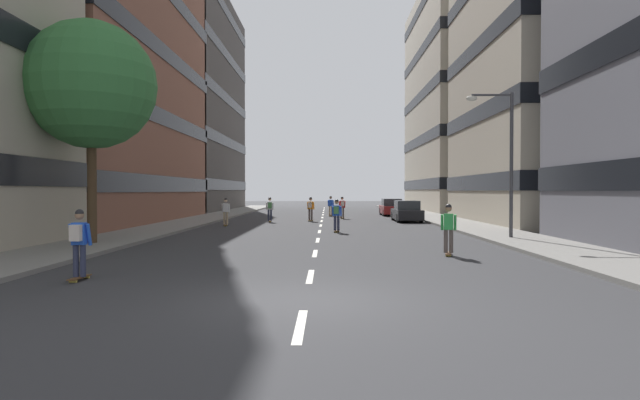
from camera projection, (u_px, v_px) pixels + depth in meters
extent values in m
plane|color=#333335|center=(321.00, 223.00, 36.44)|extent=(154.81, 154.81, 0.00)
cube|color=gray|center=(203.00, 219.00, 39.80)|extent=(3.33, 70.95, 0.14)
cube|color=gray|center=(442.00, 219.00, 39.53)|extent=(3.33, 70.95, 0.14)
cube|color=silver|center=(300.00, 326.00, 8.65)|extent=(0.16, 2.20, 0.01)
cube|color=silver|center=(310.00, 276.00, 13.65)|extent=(0.16, 2.20, 0.01)
cube|color=silver|center=(315.00, 253.00, 18.65)|extent=(0.16, 2.20, 0.01)
cube|color=silver|center=(318.00, 240.00, 23.64)|extent=(0.16, 2.20, 0.01)
cube|color=silver|center=(319.00, 232.00, 28.64)|extent=(0.16, 2.20, 0.01)
cube|color=silver|center=(321.00, 225.00, 33.64)|extent=(0.16, 2.20, 0.01)
cube|color=silver|center=(322.00, 221.00, 38.64)|extent=(0.16, 2.20, 0.01)
cube|color=silver|center=(322.00, 218.00, 43.64)|extent=(0.16, 2.20, 0.01)
cube|color=silver|center=(323.00, 215.00, 48.64)|extent=(0.16, 2.20, 0.01)
cube|color=silver|center=(323.00, 213.00, 53.64)|extent=(0.16, 2.20, 0.01)
cube|color=silver|center=(324.00, 211.00, 58.64)|extent=(0.16, 2.20, 0.01)
cube|color=silver|center=(324.00, 209.00, 63.63)|extent=(0.16, 2.20, 0.01)
cube|color=silver|center=(324.00, 208.00, 68.63)|extent=(0.16, 2.20, 0.01)
cube|color=black|center=(53.00, 184.00, 36.76)|extent=(16.44, 23.28, 1.10)
cube|color=black|center=(52.00, 120.00, 36.68)|extent=(16.44, 23.28, 1.10)
cube|color=black|center=(51.00, 55.00, 36.61)|extent=(16.44, 23.28, 1.10)
cube|color=#4C4744|center=(157.00, 105.00, 59.20)|extent=(16.32, 23.03, 23.95)
cube|color=black|center=(157.00, 185.00, 59.36)|extent=(16.44, 23.15, 1.10)
cube|color=black|center=(157.00, 143.00, 59.27)|extent=(16.44, 23.15, 1.10)
cube|color=black|center=(157.00, 100.00, 59.19)|extent=(16.44, 23.15, 1.10)
cube|color=black|center=(157.00, 58.00, 59.10)|extent=(16.44, 23.15, 1.10)
cube|color=black|center=(156.00, 15.00, 59.02)|extent=(16.44, 23.15, 1.10)
cube|color=#B2A893|center=(595.00, 54.00, 36.05)|extent=(16.32, 16.84, 23.30)
cube|color=black|center=(594.00, 183.00, 36.20)|extent=(16.44, 16.96, 1.10)
cube|color=black|center=(595.00, 115.00, 36.12)|extent=(16.44, 16.96, 1.10)
cube|color=black|center=(595.00, 47.00, 36.04)|extent=(16.44, 16.96, 1.10)
cube|color=#BCB29E|center=(492.00, 102.00, 58.63)|extent=(16.32, 21.95, 24.43)
cube|color=black|center=(492.00, 185.00, 58.79)|extent=(16.44, 22.07, 1.10)
cube|color=black|center=(492.00, 141.00, 58.71)|extent=(16.44, 22.07, 1.10)
cube|color=black|center=(492.00, 97.00, 58.62)|extent=(16.44, 22.07, 1.10)
cube|color=black|center=(492.00, 54.00, 58.54)|extent=(16.44, 22.07, 1.10)
cube|color=black|center=(493.00, 10.00, 58.45)|extent=(16.44, 22.07, 1.10)
cube|color=black|center=(407.00, 214.00, 38.06)|extent=(1.80, 4.40, 0.70)
cube|color=#2D3338|center=(407.00, 205.00, 37.90)|extent=(1.60, 2.10, 0.64)
cylinder|color=black|center=(393.00, 216.00, 39.53)|extent=(0.22, 0.64, 0.64)
cylinder|color=black|center=(414.00, 216.00, 39.51)|extent=(0.22, 0.64, 0.64)
cylinder|color=black|center=(398.00, 218.00, 36.63)|extent=(0.22, 0.64, 0.64)
cylinder|color=black|center=(421.00, 218.00, 36.61)|extent=(0.22, 0.64, 0.64)
cube|color=maroon|center=(391.00, 210.00, 47.20)|extent=(1.80, 4.40, 0.70)
cube|color=#2D3338|center=(392.00, 202.00, 47.04)|extent=(1.60, 2.10, 0.64)
cylinder|color=black|center=(381.00, 211.00, 48.66)|extent=(0.22, 0.64, 0.64)
cylinder|color=black|center=(398.00, 211.00, 48.64)|extent=(0.22, 0.64, 0.64)
cylinder|color=black|center=(384.00, 213.00, 45.76)|extent=(0.22, 0.64, 0.64)
cylinder|color=black|center=(403.00, 213.00, 45.74)|extent=(0.22, 0.64, 0.64)
cylinder|color=#4C3823|center=(92.00, 186.00, 21.10)|extent=(0.36, 0.36, 4.56)
sphere|color=#387A3D|center=(91.00, 85.00, 21.03)|extent=(5.12, 5.12, 5.12)
cylinder|color=#3F3F44|center=(511.00, 165.00, 23.56)|extent=(0.16, 0.16, 6.50)
cylinder|color=#3F3F44|center=(492.00, 95.00, 23.52)|extent=(1.80, 0.10, 0.10)
ellipsoid|color=silver|center=(472.00, 98.00, 23.54)|extent=(0.50, 0.30, 0.24)
cube|color=brown|center=(342.00, 218.00, 41.96)|extent=(0.34, 0.92, 0.02)
cylinder|color=#D8BF4C|center=(341.00, 218.00, 42.27)|extent=(0.19, 0.10, 0.07)
cylinder|color=#D8BF4C|center=(343.00, 218.00, 41.64)|extent=(0.19, 0.10, 0.07)
cylinder|color=#594C47|center=(341.00, 212.00, 41.94)|extent=(0.16, 0.16, 0.80)
cylinder|color=#594C47|center=(343.00, 212.00, 41.96)|extent=(0.16, 0.16, 0.80)
cube|color=red|center=(342.00, 204.00, 41.94)|extent=(0.35, 0.25, 0.55)
cylinder|color=red|center=(339.00, 204.00, 41.96)|extent=(0.13, 0.24, 0.55)
cylinder|color=red|center=(345.00, 204.00, 42.02)|extent=(0.13, 0.24, 0.55)
sphere|color=#997051|center=(342.00, 198.00, 41.95)|extent=(0.22, 0.22, 0.22)
sphere|color=black|center=(342.00, 198.00, 41.95)|extent=(0.21, 0.21, 0.21)
cube|color=beige|center=(343.00, 204.00, 41.76)|extent=(0.28, 0.20, 0.40)
cube|color=brown|center=(448.00, 253.00, 18.05)|extent=(0.40, 0.92, 0.02)
cylinder|color=#D8BF4C|center=(449.00, 253.00, 18.36)|extent=(0.19, 0.11, 0.07)
cylinder|color=#D8BF4C|center=(448.00, 256.00, 17.74)|extent=(0.19, 0.11, 0.07)
cylinder|color=#594C47|center=(446.00, 241.00, 18.06)|extent=(0.17, 0.17, 0.80)
cylinder|color=#594C47|center=(451.00, 241.00, 18.02)|extent=(0.17, 0.17, 0.80)
cube|color=green|center=(449.00, 222.00, 18.03)|extent=(0.36, 0.27, 0.55)
cylinder|color=green|center=(442.00, 222.00, 18.13)|extent=(0.14, 0.24, 0.55)
cylinder|color=green|center=(455.00, 222.00, 18.02)|extent=(0.14, 0.24, 0.55)
sphere|color=#997051|center=(449.00, 208.00, 18.04)|extent=(0.22, 0.22, 0.22)
sphere|color=black|center=(449.00, 207.00, 18.04)|extent=(0.21, 0.21, 0.21)
cube|color=brown|center=(80.00, 277.00, 13.01)|extent=(0.22, 0.90, 0.02)
cylinder|color=#D8BF4C|center=(86.00, 277.00, 13.33)|extent=(0.18, 0.07, 0.07)
cylinder|color=#D8BF4C|center=(73.00, 281.00, 12.69)|extent=(0.18, 0.07, 0.07)
cylinder|color=#2D334C|center=(76.00, 261.00, 13.01)|extent=(0.14, 0.14, 0.80)
cylinder|color=#2D334C|center=(83.00, 261.00, 13.00)|extent=(0.14, 0.14, 0.80)
cube|color=blue|center=(79.00, 234.00, 12.99)|extent=(0.32, 0.21, 0.55)
cylinder|color=blue|center=(72.00, 235.00, 13.05)|extent=(0.10, 0.23, 0.55)
cylinder|color=blue|center=(89.00, 235.00, 13.03)|extent=(0.10, 0.23, 0.55)
sphere|color=#997051|center=(79.00, 215.00, 13.00)|extent=(0.22, 0.22, 0.22)
sphere|color=black|center=(79.00, 213.00, 13.00)|extent=(0.21, 0.21, 0.21)
cube|color=beige|center=(76.00, 233.00, 12.81)|extent=(0.26, 0.17, 0.40)
cube|color=brown|center=(270.00, 221.00, 37.44)|extent=(0.33, 0.92, 0.02)
cylinder|color=#D8BF4C|center=(270.00, 221.00, 37.75)|extent=(0.19, 0.10, 0.07)
cylinder|color=#D8BF4C|center=(270.00, 222.00, 37.12)|extent=(0.19, 0.10, 0.07)
cylinder|color=#2D334C|center=(269.00, 215.00, 37.42)|extent=(0.16, 0.16, 0.80)
cylinder|color=#2D334C|center=(271.00, 215.00, 37.44)|extent=(0.16, 0.16, 0.80)
cube|color=white|center=(270.00, 206.00, 37.42)|extent=(0.35, 0.24, 0.55)
cylinder|color=white|center=(267.00, 206.00, 37.44)|extent=(0.12, 0.24, 0.55)
cylinder|color=white|center=(273.00, 206.00, 37.50)|extent=(0.12, 0.24, 0.55)
sphere|color=tan|center=(270.00, 199.00, 37.43)|extent=(0.22, 0.22, 0.22)
sphere|color=black|center=(270.00, 199.00, 37.43)|extent=(0.21, 0.21, 0.21)
cube|color=#4C8C4C|center=(270.00, 205.00, 37.24)|extent=(0.28, 0.20, 0.40)
cube|color=brown|center=(337.00, 231.00, 28.18)|extent=(0.35, 0.92, 0.02)
cylinder|color=#D8BF4C|center=(337.00, 231.00, 28.50)|extent=(0.19, 0.10, 0.07)
cylinder|color=#D8BF4C|center=(336.00, 232.00, 27.87)|extent=(0.19, 0.10, 0.07)
cylinder|color=#2D334C|center=(335.00, 223.00, 28.19)|extent=(0.16, 0.16, 0.80)
cylinder|color=#2D334C|center=(338.00, 223.00, 28.16)|extent=(0.16, 0.16, 0.80)
cube|color=blue|center=(337.00, 211.00, 28.16)|extent=(0.35, 0.25, 0.55)
cylinder|color=blue|center=(333.00, 211.00, 28.25)|extent=(0.13, 0.24, 0.55)
cylinder|color=blue|center=(341.00, 211.00, 28.17)|extent=(0.13, 0.24, 0.55)
sphere|color=#997051|center=(337.00, 202.00, 28.17)|extent=(0.22, 0.22, 0.22)
sphere|color=black|center=(337.00, 201.00, 28.17)|extent=(0.21, 0.21, 0.21)
cube|color=#4C8C4C|center=(336.00, 210.00, 27.98)|extent=(0.28, 0.20, 0.40)
cube|color=brown|center=(311.00, 220.00, 38.32)|extent=(0.40, 0.92, 0.02)
cylinder|color=#D8BF4C|center=(312.00, 221.00, 38.63)|extent=(0.19, 0.11, 0.07)
cylinder|color=#D8BF4C|center=(309.00, 221.00, 38.01)|extent=(0.19, 0.11, 0.07)
cylinder|color=#594C47|center=(309.00, 215.00, 38.33)|extent=(0.17, 0.17, 0.80)
cylinder|color=#594C47|center=(312.00, 215.00, 38.29)|extent=(0.17, 0.17, 0.80)
cube|color=orange|center=(311.00, 205.00, 38.30)|extent=(0.36, 0.27, 0.55)
cylinder|color=orange|center=(308.00, 206.00, 38.40)|extent=(0.14, 0.24, 0.55)
cylinder|color=orange|center=(314.00, 206.00, 38.29)|extent=(0.14, 0.24, 0.55)
sphere|color=#997051|center=(311.00, 199.00, 38.31)|extent=(0.22, 0.22, 0.22)
sphere|color=black|center=(311.00, 198.00, 38.31)|extent=(0.21, 0.21, 0.21)
cube|color=beige|center=(310.00, 205.00, 38.12)|extent=(0.29, 0.22, 0.40)
cube|color=brown|center=(226.00, 225.00, 33.25)|extent=(0.29, 0.92, 0.02)
cylinder|color=#D8BF4C|center=(226.00, 225.00, 33.57)|extent=(0.19, 0.09, 0.07)
cylinder|color=#D8BF4C|center=(225.00, 226.00, 32.93)|extent=(0.19, 0.09, 0.07)
cylinder|color=tan|center=(224.00, 218.00, 33.24)|extent=(0.15, 0.15, 0.80)
cylinder|color=tan|center=(227.00, 218.00, 33.25)|extent=(0.15, 0.15, 0.80)
cube|color=white|center=(226.00, 208.00, 33.23)|extent=(0.34, 0.23, 0.55)
cylinder|color=white|center=(222.00, 208.00, 33.26)|extent=(0.11, 0.24, 0.55)
cylinder|color=white|center=(229.00, 208.00, 33.30)|extent=(0.11, 0.24, 0.55)
sphere|color=beige|center=(226.00, 200.00, 33.25)|extent=(0.22, 0.22, 0.22)
sphere|color=black|center=(226.00, 200.00, 33.24)|extent=(0.21, 0.21, 0.21)
cube|color=brown|center=(331.00, 215.00, 45.83)|extent=(0.35, 0.92, 0.02)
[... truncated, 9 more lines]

